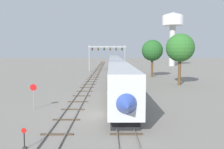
% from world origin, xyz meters
% --- Properties ---
extents(ground_plane, '(400.00, 400.00, 0.00)m').
position_xyz_m(ground_plane, '(0.00, 0.00, 0.00)').
color(ground_plane, gray).
extents(track_main, '(2.60, 200.00, 0.16)m').
position_xyz_m(track_main, '(2.00, 60.00, 0.07)').
color(track_main, slate).
rests_on(track_main, ground).
extents(track_near, '(2.60, 160.00, 0.16)m').
position_xyz_m(track_near, '(-3.50, 40.00, 0.07)').
color(track_near, slate).
rests_on(track_near, ground).
extents(passenger_train, '(3.04, 80.55, 4.80)m').
position_xyz_m(passenger_train, '(2.00, 33.81, 2.60)').
color(passenger_train, silver).
rests_on(passenger_train, ground).
extents(signal_gantry, '(12.10, 0.49, 8.53)m').
position_xyz_m(signal_gantry, '(-0.25, 51.87, 6.28)').
color(signal_gantry, '#999BA0').
rests_on(signal_gantry, ground).
extents(water_tower, '(9.25, 9.25, 23.18)m').
position_xyz_m(water_tower, '(27.91, 79.44, 18.04)').
color(water_tower, beige).
rests_on(water_tower, ground).
extents(switch_stand, '(0.36, 0.24, 1.46)m').
position_xyz_m(switch_stand, '(-5.10, -8.62, 0.52)').
color(switch_stand, black).
rests_on(switch_stand, ground).
extents(stop_sign, '(0.76, 0.08, 2.88)m').
position_xyz_m(stop_sign, '(-8.00, 2.39, 1.87)').
color(stop_sign, gray).
rests_on(stop_sign, ground).
extents(trackside_tree_left, '(5.36, 5.36, 9.43)m').
position_xyz_m(trackside_tree_left, '(11.39, 35.72, 6.71)').
color(trackside_tree_left, brown).
rests_on(trackside_tree_left, ground).
extents(trackside_tree_mid, '(5.41, 5.41, 9.93)m').
position_xyz_m(trackside_tree_mid, '(14.12, 21.10, 7.18)').
color(trackside_tree_mid, brown).
rests_on(trackside_tree_mid, ground).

